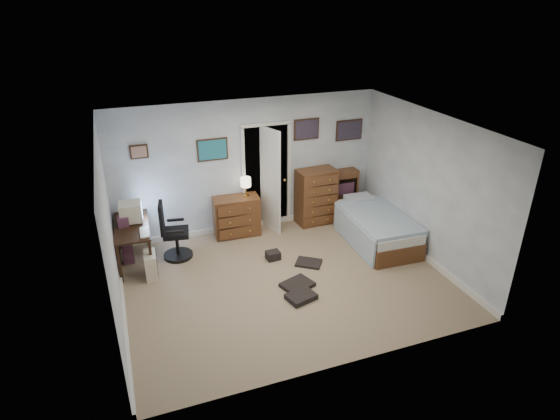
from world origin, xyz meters
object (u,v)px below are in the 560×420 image
Objects in this scene: computer_desk at (127,235)px; office_chair at (173,237)px; low_dresser at (237,216)px; tall_dresser at (316,196)px; bed at (375,227)px.

office_chair is (0.72, -0.07, -0.14)m from computer_desk.
computer_desk is 0.74m from office_chair.
tall_dresser reaches higher than low_dresser.
low_dresser is 0.45× the size of bed.
bed is at bearing -7.40° from computer_desk.
bed is at bearing -61.12° from tall_dresser.
tall_dresser is (1.61, -0.02, 0.17)m from low_dresser.
low_dresser is 0.77× the size of tall_dresser.
bed is (0.70, -1.10, -0.26)m from tall_dresser.
low_dresser is at bearing 175.52° from tall_dresser.
tall_dresser reaches higher than office_chair.
bed is (4.27, -0.73, -0.25)m from computer_desk.
computer_desk is 2.01m from low_dresser.
tall_dresser reaches higher than bed.
office_chair is 3.61m from bed.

